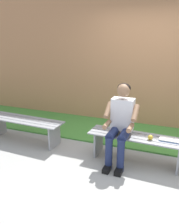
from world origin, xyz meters
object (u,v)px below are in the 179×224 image
(apple, at_px, (150,137))
(person_seated, at_px, (120,121))
(bench_near, at_px, (137,142))
(bench_far, at_px, (25,125))
(book_open, at_px, (174,141))

(apple, bearing_deg, person_seated, 3.87)
(bench_near, relative_size, apple, 19.76)
(bench_near, relative_size, person_seated, 1.24)
(bench_far, bearing_deg, bench_near, -180.00)
(bench_far, relative_size, person_seated, 1.24)
(person_seated, bearing_deg, book_open, -172.49)
(bench_near, height_order, apple, apple)
(bench_near, relative_size, book_open, 3.67)
(person_seated, relative_size, book_open, 2.97)
(bench_near, bearing_deg, book_open, -179.53)
(bench_far, distance_m, apple, 2.31)
(person_seated, relative_size, apple, 15.99)
(apple, relative_size, book_open, 0.19)
(book_open, bearing_deg, bench_near, 2.80)
(bench_far, relative_size, book_open, 3.68)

